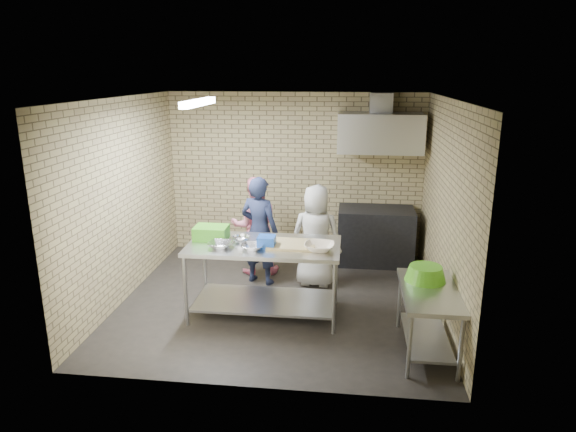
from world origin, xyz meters
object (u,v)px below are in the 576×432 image
Objects in this scene: blue_tub at (267,242)px; man_navy at (259,231)px; bottle_green at (408,137)px; prep_table at (264,279)px; green_basin at (425,273)px; stove at (375,236)px; woman_pink at (255,225)px; side_counter at (427,321)px; bottle_red at (383,136)px; green_crate at (211,233)px; woman_white at (316,236)px.

blue_tub is 1.17m from man_navy.
prep_table is at bearing -130.21° from bottle_green.
stove is at bearing 99.76° from green_basin.
man_navy is at bearing 104.35° from blue_tub.
bottle_green reaches higher than woman_pink.
stove reaches higher than side_counter.
bottle_red is at bearing 97.62° from side_counter.
blue_tub is at bearing -63.43° from prep_table.
woman_pink is at bearing 104.91° from prep_table.
bottle_green is at bearing 39.44° from green_crate.
blue_tub reaches higher than stove.
man_navy is (-2.17, -1.27, -1.22)m from bottle_green.
blue_tub is 2.98m from bottle_red.
prep_table is 3.37m from bottle_green.
woman_white is at bearing 145.00° from woman_pink.
side_counter is 5.71× the size of blue_tub.
blue_tub is at bearing 169.18° from green_basin.
green_basin is at bearing -10.82° from blue_tub.
prep_table is 1.20m from woman_white.
woman_pink is at bearing 137.62° from side_counter.
green_crate is 0.28× the size of woman_white.
woman_pink is (0.33, 1.28, -0.28)m from green_crate.
green_crate is 2.80× the size of bottle_green.
blue_tub reaches higher than prep_table.
green_crate is 2.34× the size of bottle_red.
bottle_red is 2.04m from woman_white.
side_counter is at bearing 133.71° from woman_white.
blue_tub is at bearing 162.15° from side_counter.
green_crate is 3.55m from bottle_green.
prep_table is at bearing -9.73° from green_crate.
side_counter is 0.81× the size of woman_white.
man_navy is (-0.24, 1.01, 0.32)m from prep_table.
woman_pink reaches higher than woman_white.
prep_table is 9.00× the size of blue_tub.
man_navy is at bearing -149.63° from bottle_green.
woman_white is (0.82, 0.00, -0.05)m from man_navy.
green_basin is 2.94m from woman_pink.
bottle_red is (0.05, 0.24, 1.58)m from stove.
side_counter is at bearing -85.43° from green_basin.
prep_table is at bearing -123.84° from bottle_red.
bottle_green is (0.40, 0.00, -0.01)m from bottle_red.
green_crate is at bearing 162.57° from side_counter.
side_counter is at bearing -20.08° from prep_table.
bottle_red is (1.53, 2.28, 1.56)m from prep_table.
bottle_red reaches higher than woman_pink.
woman_white reaches higher than green_crate.
man_navy is 1.06× the size of woman_pink.
green_crate is 0.78m from blue_tub.
bottle_green is at bearing 51.72° from blue_tub.
side_counter is 2.79m from stove.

